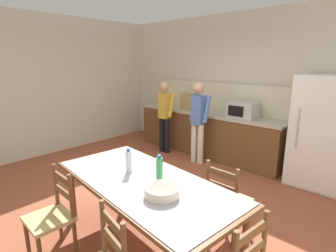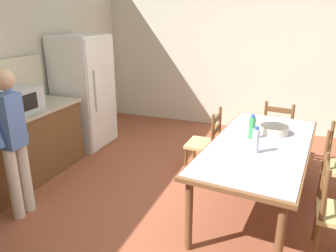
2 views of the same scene
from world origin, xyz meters
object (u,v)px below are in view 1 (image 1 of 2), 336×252
at_px(dining_table, 144,186).
at_px(person_at_sink, 165,113).
at_px(chair_side_far_right, 227,200).
at_px(paper_bag, 187,101).
at_px(bottle_near_centre, 129,161).
at_px(refrigerator, 321,132).
at_px(chair_side_near_left, 52,216).
at_px(person_at_counter, 198,119).
at_px(bottle_off_centre, 159,168).
at_px(serving_bowl, 162,191).
at_px(microwave, 243,110).

relative_size(dining_table, person_at_sink, 1.46).
relative_size(dining_table, chair_side_far_right, 2.47).
distance_m(paper_bag, bottle_near_centre, 3.17).
height_order(refrigerator, chair_side_near_left, refrigerator).
xyz_separation_m(chair_side_near_left, person_at_counter, (-0.45, 3.06, 0.44)).
bearing_deg(chair_side_near_left, person_at_counter, 100.87).
bearing_deg(dining_table, bottle_near_centre, 174.00).
bearing_deg(bottle_off_centre, bottle_near_centre, -168.01).
distance_m(bottle_near_centre, person_at_counter, 2.43).
xyz_separation_m(bottle_near_centre, serving_bowl, (0.64, -0.14, -0.07)).
distance_m(serving_bowl, person_at_counter, 2.82).
distance_m(person_at_sink, person_at_counter, 0.90).
bearing_deg(serving_bowl, refrigerator, 78.60).
bearing_deg(person_at_sink, refrigerator, -80.53).
relative_size(paper_bag, person_at_counter, 0.23).
relative_size(person_at_sink, person_at_counter, 0.98).
bearing_deg(microwave, paper_bag, -179.67).
height_order(dining_table, chair_side_far_right, chair_side_far_right).
bearing_deg(refrigerator, microwave, 179.19).
relative_size(paper_bag, chair_side_near_left, 0.40).
distance_m(microwave, chair_side_far_right, 2.41).
distance_m(bottle_near_centre, chair_side_near_left, 0.93).
bearing_deg(serving_bowl, bottle_near_centre, 167.51).
xyz_separation_m(microwave, dining_table, (0.36, -2.86, -0.37)).
bearing_deg(chair_side_near_left, bottle_near_centre, 70.91).
bearing_deg(dining_table, bottle_off_centre, 42.66).
xyz_separation_m(chair_side_far_right, person_at_sink, (-2.48, 1.63, 0.42)).
xyz_separation_m(chair_side_far_right, person_at_counter, (-1.59, 1.61, 0.44)).
relative_size(bottle_near_centre, chair_side_far_right, 0.30).
height_order(refrigerator, person_at_sink, refrigerator).
height_order(bottle_near_centre, person_at_sink, person_at_sink).
height_order(refrigerator, dining_table, refrigerator).
xyz_separation_m(bottle_near_centre, person_at_sink, (-1.65, 2.33, -0.03)).
relative_size(bottle_off_centre, person_at_counter, 0.17).
xyz_separation_m(paper_bag, bottle_near_centre, (1.44, -2.82, -0.20)).
bearing_deg(bottle_off_centre, chair_side_near_left, -129.34).
relative_size(refrigerator, chair_side_far_right, 1.93).
bearing_deg(paper_bag, chair_side_far_right, -43.03).
height_order(paper_bag, person_at_sink, person_at_sink).
bearing_deg(serving_bowl, person_at_counter, 119.51).
bearing_deg(refrigerator, bottle_off_centre, -107.17).
distance_m(refrigerator, paper_bag, 2.68).
relative_size(paper_bag, serving_bowl, 1.12).
bearing_deg(bottle_near_centre, microwave, 91.95).
xyz_separation_m(dining_table, bottle_off_centre, (0.12, 0.11, 0.20)).
bearing_deg(chair_side_near_left, dining_table, 54.55).
xyz_separation_m(microwave, chair_side_far_right, (0.93, -2.13, -0.62)).
height_order(dining_table, serving_bowl, serving_bowl).
relative_size(serving_bowl, person_at_sink, 0.21).
relative_size(refrigerator, dining_table, 0.78).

